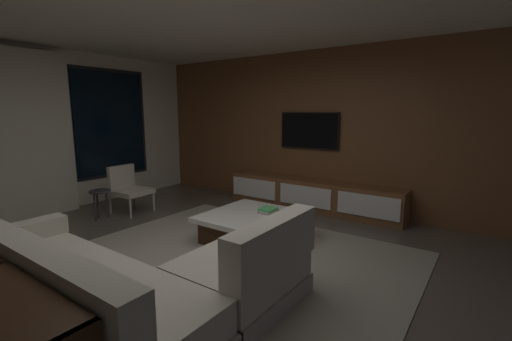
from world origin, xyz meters
name	(u,v)px	position (x,y,z in m)	size (l,w,h in m)	color
floor	(202,271)	(0.00, 0.00, 0.00)	(9.20, 9.20, 0.00)	#564C44
back_wall_with_window	(31,133)	(-0.06, 3.62, 1.34)	(6.60, 0.30, 2.70)	beige
media_wall	(325,131)	(3.06, 0.00, 1.35)	(0.12, 7.80, 2.70)	brown
area_rug	(230,262)	(0.35, -0.10, 0.01)	(3.20, 3.80, 0.01)	gray
sectional_couch	(125,287)	(-0.97, -0.12, 0.29)	(1.98, 2.50, 0.82)	#A49C8C
coffee_table	(253,227)	(1.02, 0.06, 0.19)	(1.16, 1.16, 0.36)	#372011
book_stack_on_coffee_table	(268,210)	(1.22, -0.04, 0.39)	(0.27, 0.20, 0.05)	#A39391
accent_chair_near_window	(128,187)	(0.89, 2.55, 0.43)	(0.58, 0.60, 0.78)	#B2ADA0
side_stool	(100,196)	(0.40, 2.56, 0.37)	(0.32, 0.32, 0.46)	#333338
media_console	(313,196)	(2.77, 0.05, 0.25)	(0.46, 3.10, 0.52)	brown
mounted_tv	(309,131)	(2.95, 0.25, 1.35)	(0.05, 1.08, 0.63)	black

